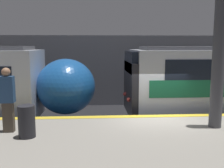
# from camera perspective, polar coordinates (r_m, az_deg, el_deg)

# --- Properties ---
(ground_plane) EXTENTS (120.00, 120.00, 0.00)m
(ground_plane) POSITION_cam_1_polar(r_m,az_deg,el_deg) (9.68, 9.74, -13.18)
(ground_plane) COLOR black
(platform) EXTENTS (40.00, 4.07, 1.15)m
(platform) POSITION_cam_1_polar(r_m,az_deg,el_deg) (7.65, 13.46, -14.68)
(platform) COLOR gray
(platform) RESTS_ON ground
(station_rear_barrier) EXTENTS (50.00, 0.15, 4.12)m
(station_rear_barrier) POSITION_cam_1_polar(r_m,az_deg,el_deg) (15.59, 4.33, 2.92)
(station_rear_barrier) COLOR gray
(station_rear_barrier) RESTS_ON ground
(support_pillar_near) EXTENTS (0.36, 0.36, 3.71)m
(support_pillar_near) POSITION_cam_1_polar(r_m,az_deg,el_deg) (8.15, 22.13, 3.96)
(support_pillar_near) COLOR #47474C
(support_pillar_near) RESTS_ON platform
(person_waiting) EXTENTS (0.38, 0.24, 1.81)m
(person_waiting) POSITION_cam_1_polar(r_m,az_deg,el_deg) (7.78, -21.80, -2.85)
(person_waiting) COLOR #473D33
(person_waiting) RESTS_ON platform
(trash_bin) EXTENTS (0.44, 0.44, 0.85)m
(trash_bin) POSITION_cam_1_polar(r_m,az_deg,el_deg) (7.28, -18.10, -7.77)
(trash_bin) COLOR #232328
(trash_bin) RESTS_ON platform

